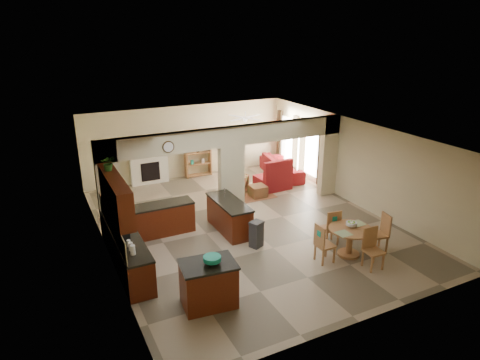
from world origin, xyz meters
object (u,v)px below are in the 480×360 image
sofa (281,167)px  armchair (235,184)px  dining_table (350,237)px  kitchen_island (209,284)px

sofa → armchair: sofa is taller
sofa → armchair: 2.68m
dining_table → sofa: 6.39m
dining_table → armchair: 5.25m
kitchen_island → armchair: 6.42m
kitchen_island → sofa: size_ratio=0.49×
sofa → kitchen_island: bearing=148.9°
sofa → armchair: size_ratio=3.26×
sofa → armchair: (-2.50, -0.95, -0.02)m
dining_table → armchair: bearing=98.5°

